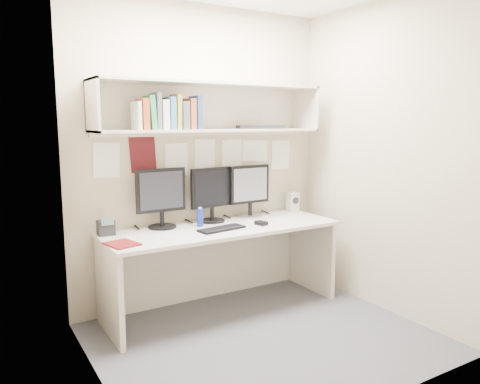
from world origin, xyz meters
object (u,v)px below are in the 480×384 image
monitor_right (250,189)px  maroon_notebook (122,244)px  desk (222,268)px  monitor_center (211,192)px  monitor_left (161,196)px  keyboard (222,229)px  desk_phone (106,228)px  speaker (293,202)px

monitor_right → maroon_notebook: bearing=-166.0°
desk → monitor_center: (0.02, 0.22, 0.62)m
monitor_left → maroon_notebook: (-0.45, -0.37, -0.26)m
keyboard → desk_phone: 0.91m
desk → speaker: speaker is taller
desk → keyboard: bearing=-119.4°
speaker → desk_phone: 1.83m
monitor_center → desk_phone: monitor_center is taller
monitor_left → speaker: bearing=-0.5°
monitor_right → keyboard: size_ratio=1.20×
monitor_right → maroon_notebook: (-1.31, -0.37, -0.25)m
monitor_center → speaker: (0.90, 0.00, -0.16)m
desk → monitor_right: bearing=27.8°
desk → monitor_left: 0.80m
desk → desk_phone: bearing=167.5°
monitor_left → keyboard: monitor_left is taller
desk → speaker: size_ratio=10.41×
speaker → desk_phone: size_ratio=1.27×
desk_phone → monitor_center: bearing=2.6°
monitor_right → speaker: monitor_right is taller
monitor_left → maroon_notebook: bearing=-141.5°
desk → monitor_center: monitor_center is taller
monitor_center → speaker: size_ratio=2.48×
monitor_left → monitor_center: (0.47, 0.00, -0.01)m
keyboard → maroon_notebook: 0.84m
monitor_right → speaker: 0.53m
desk → monitor_left: monitor_left is taller
speaker → keyboard: bearing=-155.7°
monitor_right → desk_phone: 1.35m
monitor_center → monitor_right: (0.40, -0.00, 0.00)m
desk → maroon_notebook: (-0.90, -0.15, 0.37)m
desk_phone → keyboard: bearing=-18.6°
monitor_left → desk_phone: size_ratio=3.27×
monitor_left → speaker: monitor_left is taller
keyboard → desk_phone: bearing=151.2°
keyboard → desk_phone: size_ratio=2.64×
desk → maroon_notebook: size_ratio=8.51×
monitor_left → keyboard: (0.39, -0.33, -0.26)m
monitor_center → monitor_right: 0.40m
desk_phone → monitor_left: bearing=3.7°
desk → monitor_right: 0.78m
monitor_right → speaker: size_ratio=2.49×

